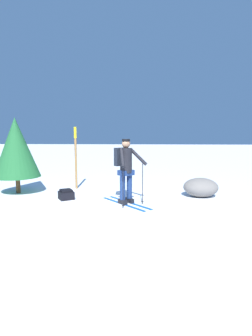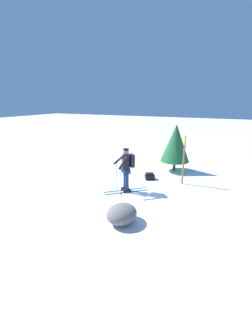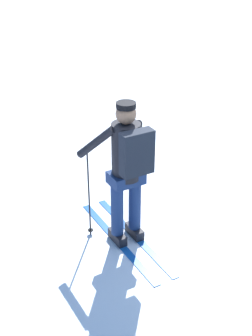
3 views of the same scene
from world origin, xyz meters
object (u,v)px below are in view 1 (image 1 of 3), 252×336
object	(u,v)px
skier	(125,167)
pine_tree	(16,148)
rock_boulder	(201,187)
dropped_backpack	(66,195)
trail_marker	(76,153)

from	to	relation	value
skier	pine_tree	bearing A→B (deg)	-16.79
rock_boulder	dropped_backpack	bearing A→B (deg)	7.71
rock_boulder	trail_marker	bearing A→B (deg)	-13.06
rock_boulder	pine_tree	xyz separation A→B (m)	(5.83, -0.16, 1.19)
skier	pine_tree	world-z (taller)	pine_tree
dropped_backpack	rock_boulder	bearing A→B (deg)	-172.29
skier	trail_marker	distance (m)	2.62
dropped_backpack	pine_tree	world-z (taller)	pine_tree
skier	trail_marker	bearing A→B (deg)	-45.44
trail_marker	pine_tree	distance (m)	1.91
skier	dropped_backpack	distance (m)	2.02
skier	rock_boulder	xyz separation A→B (m)	(-2.26, -0.91, -0.74)
skier	pine_tree	xyz separation A→B (m)	(3.56, -1.08, 0.45)
pine_tree	trail_marker	bearing A→B (deg)	-155.48
pine_tree	rock_boulder	bearing A→B (deg)	178.40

